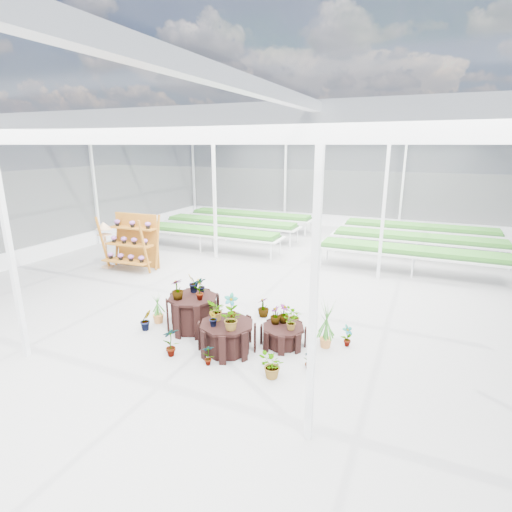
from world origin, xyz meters
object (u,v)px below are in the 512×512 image
at_px(plinth_tall, 193,313).
at_px(plinth_mid, 227,337).
at_px(shelf_rack, 130,243).
at_px(bird_table, 105,245).
at_px(plinth_low, 283,336).

xyz_separation_m(plinth_tall, plinth_mid, (1.20, -0.60, -0.09)).
xyz_separation_m(plinth_mid, shelf_rack, (-5.67, 3.73, 0.64)).
bearing_deg(bird_table, shelf_rack, 8.34).
xyz_separation_m(plinth_mid, plinth_low, (1.00, 0.70, -0.10)).
relative_size(plinth_tall, shelf_rack, 0.62).
height_order(plinth_low, shelf_rack, shelf_rack).
height_order(plinth_mid, plinth_low, plinth_mid).
bearing_deg(plinth_tall, plinth_low, 2.60).
bearing_deg(plinth_mid, bird_table, 151.81).
bearing_deg(plinth_tall, plinth_mid, -26.57).
bearing_deg(bird_table, plinth_mid, -31.05).
height_order(plinth_mid, shelf_rack, shelf_rack).
relative_size(plinth_tall, plinth_mid, 1.00).
relative_size(plinth_low, shelf_rack, 0.50).
xyz_separation_m(plinth_mid, bird_table, (-6.62, 3.55, 0.51)).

